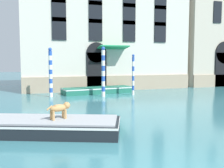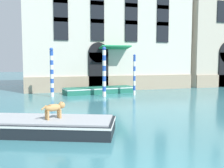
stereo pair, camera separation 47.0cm
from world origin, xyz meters
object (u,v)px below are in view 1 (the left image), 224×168
boat_foreground (28,125)px  dog_on_deck (60,108)px  mooring_pole_0 (103,71)px  mooring_pole_2 (51,72)px  boat_moored_near_palazzo (98,90)px  mooring_pole_1 (133,75)px

boat_foreground → dog_on_deck: dog_on_deck is taller
boat_foreground → mooring_pole_0: size_ratio=1.91×
dog_on_deck → mooring_pole_2: (0.47, 10.22, 0.89)m
boat_moored_near_palazzo → mooring_pole_2: bearing=-171.2°
boat_foreground → dog_on_deck: size_ratio=7.91×
boat_foreground → mooring_pole_0: 10.54m
mooring_pole_0 → mooring_pole_1: (2.50, 0.11, -0.29)m
boat_foreground → mooring_pole_1: 12.08m
boat_moored_near_palazzo → mooring_pole_0: 2.68m
boat_moored_near_palazzo → mooring_pole_0: bearing=-100.7°
dog_on_deck → mooring_pole_1: (6.81, 9.40, 0.64)m
boat_foreground → dog_on_deck: bearing=0.4°
mooring_pole_0 → dog_on_deck: bearing=-114.9°
boat_foreground → mooring_pole_1: size_ratio=2.24×
mooring_pole_1 → mooring_pole_2: size_ratio=0.87×
boat_foreground → mooring_pole_1: (7.99, 8.96, 1.33)m
dog_on_deck → mooring_pole_1: size_ratio=0.28×
mooring_pole_1 → mooring_pole_2: (-6.34, 0.81, 0.24)m
boat_foreground → dog_on_deck: (1.18, -0.44, 0.69)m
boat_moored_near_palazzo → mooring_pole_0: size_ratio=1.62×
boat_foreground → boat_moored_near_palazzo: 12.30m
mooring_pole_0 → mooring_pole_1: 2.52m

